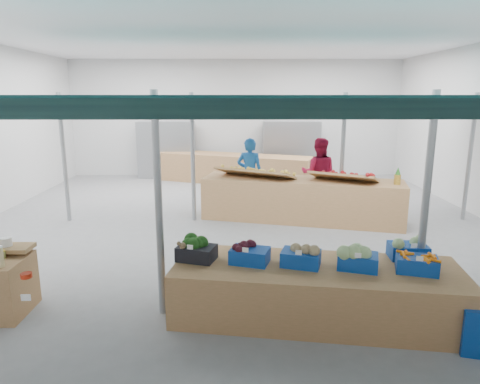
{
  "coord_description": "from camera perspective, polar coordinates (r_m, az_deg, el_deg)",
  "views": [
    {
      "loc": [
        0.02,
        -9.41,
        2.92
      ],
      "look_at": [
        0.08,
        -1.6,
        1.16
      ],
      "focal_mm": 32.0,
      "sensor_mm": 36.0,
      "label": 1
    }
  ],
  "objects": [
    {
      "name": "far_counter",
      "position": [
        14.62,
        -1.02,
        3.13
      ],
      "size": [
        5.45,
        2.99,
        0.98
      ],
      "primitive_type": "cube",
      "rotation": [
        0.0,
        0.0,
        -0.37
      ],
      "color": "olive",
      "rests_on": "floor"
    },
    {
      "name": "veg_counter",
      "position": [
        5.94,
        10.03,
        -12.97
      ],
      "size": [
        3.9,
        1.8,
        0.73
      ],
      "primitive_type": "cube",
      "rotation": [
        0.0,
        0.0,
        -0.15
      ],
      "color": "olive",
      "rests_on": "floor"
    },
    {
      "name": "back_shelving_left",
      "position": [
        15.73,
        -9.75,
        5.51
      ],
      "size": [
        2.0,
        0.5,
        2.0
      ],
      "primitive_type": "cube",
      "color": "#B23F33",
      "rests_on": "floor"
    },
    {
      "name": "apple_heap_red",
      "position": [
        10.0,
        13.62,
        2.24
      ],
      "size": [
        1.65,
        1.33,
        0.27
      ],
      "rotation": [
        0.0,
        0.0,
        -0.5
      ],
      "color": "#997247",
      "rests_on": "fruit_counter"
    },
    {
      "name": "pole_ribbon",
      "position": [
        5.04,
        -26.61,
        -10.16
      ],
      "size": [
        0.12,
        0.12,
        0.28
      ],
      "color": "#AC200B",
      "rests_on": "pole_grid"
    },
    {
      "name": "vendor_right",
      "position": [
        11.36,
        10.42,
        2.43
      ],
      "size": [
        1.05,
        0.91,
        1.87
      ],
      "primitive_type": "imported",
      "rotation": [
        0.0,
        0.0,
        2.89
      ],
      "color": "maroon",
      "rests_on": "floor"
    },
    {
      "name": "crate_cabbage",
      "position": [
        5.78,
        15.46,
        -8.34
      ],
      "size": [
        0.58,
        0.48,
        0.35
      ],
      "rotation": [
        0.0,
        0.0,
        -0.3
      ],
      "color": "#0D3A92",
      "rests_on": "veg_counter"
    },
    {
      "name": "hall",
      "position": [
        10.85,
        -0.6,
        11.25
      ],
      "size": [
        13.0,
        13.0,
        13.0
      ],
      "color": "silver",
      "rests_on": "ground"
    },
    {
      "name": "crate_broccoli",
      "position": [
        5.89,
        -5.82,
        -7.55
      ],
      "size": [
        0.58,
        0.48,
        0.35
      ],
      "rotation": [
        0.0,
        0.0,
        -0.3
      ],
      "color": "black",
      "rests_on": "veg_counter"
    },
    {
      "name": "fruit_counter",
      "position": [
        10.29,
        8.17,
        -1.03
      ],
      "size": [
        4.8,
        2.23,
        1.0
      ],
      "primitive_type": "cube",
      "rotation": [
        0.0,
        0.0,
        -0.25
      ],
      "color": "olive",
      "rests_on": "floor"
    },
    {
      "name": "pole_grid",
      "position": [
        7.77,
        4.93,
        4.46
      ],
      "size": [
        10.0,
        4.6,
        3.0
      ],
      "color": "gray",
      "rests_on": "floor"
    },
    {
      "name": "awnings",
      "position": [
        7.7,
        5.07,
        11.61
      ],
      "size": [
        9.5,
        7.08,
        0.3
      ],
      "color": "black",
      "rests_on": "pole_grid"
    },
    {
      "name": "crate_extra",
      "position": [
        6.36,
        21.51,
        -6.96
      ],
      "size": [
        0.52,
        0.42,
        0.32
      ],
      "rotation": [
        0.0,
        0.0,
        -0.07
      ],
      "color": "#0D3A92",
      "rests_on": "veg_counter"
    },
    {
      "name": "pineapple",
      "position": [
        10.07,
        20.27,
        1.97
      ],
      "size": [
        0.14,
        0.14,
        0.39
      ],
      "rotation": [
        0.0,
        0.0,
        -0.5
      ],
      "color": "#8C6019",
      "rests_on": "fruit_counter"
    },
    {
      "name": "floor",
      "position": [
        9.85,
        -0.58,
        -4.54
      ],
      "size": [
        13.0,
        13.0,
        0.0
      ],
      "primitive_type": "plane",
      "color": "slate",
      "rests_on": "ground"
    },
    {
      "name": "sparrow",
      "position": [
        5.78,
        -7.75,
        -7.05
      ],
      "size": [
        0.12,
        0.09,
        0.11
      ],
      "rotation": [
        0.0,
        0.0,
        -0.3
      ],
      "color": "brown",
      "rests_on": "crate_broccoli"
    },
    {
      "name": "apple_heap_yellow",
      "position": [
        10.21,
        2.0,
        2.8
      ],
      "size": [
        2.0,
        1.52,
        0.27
      ],
      "rotation": [
        0.0,
        0.0,
        -0.5
      ],
      "color": "#997247",
      "rests_on": "fruit_counter"
    },
    {
      "name": "crate_celeriac",
      "position": [
        5.74,
        8.13,
        -8.32
      ],
      "size": [
        0.58,
        0.48,
        0.31
      ],
      "rotation": [
        0.0,
        0.0,
        -0.3
      ],
      "color": "#0D3A92",
      "rests_on": "veg_counter"
    },
    {
      "name": "vendor_left",
      "position": [
        11.16,
        1.3,
        2.45
      ],
      "size": [
        0.77,
        0.6,
        1.87
      ],
      "primitive_type": "imported",
      "rotation": [
        0.0,
        0.0,
        2.89
      ],
      "color": "#175197",
      "rests_on": "floor"
    },
    {
      "name": "crate_carrots",
      "position": [
        5.94,
        22.5,
        -8.79
      ],
      "size": [
        0.58,
        0.48,
        0.29
      ],
      "rotation": [
        0.0,
        0.0,
        -0.3
      ],
      "color": "#0D3A92",
      "rests_on": "veg_counter"
    },
    {
      "name": "crate_beets",
      "position": [
        5.77,
        1.31,
        -8.17
      ],
      "size": [
        0.58,
        0.48,
        0.29
      ],
      "rotation": [
        0.0,
        0.0,
        -0.3
      ],
      "color": "#0D3A92",
      "rests_on": "veg_counter"
    },
    {
      "name": "back_shelving_right",
      "position": [
        15.66,
        6.81,
        5.57
      ],
      "size": [
        2.0,
        0.5,
        2.0
      ],
      "primitive_type": "cube",
      "color": "#B23F33",
      "rests_on": "floor"
    }
  ]
}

